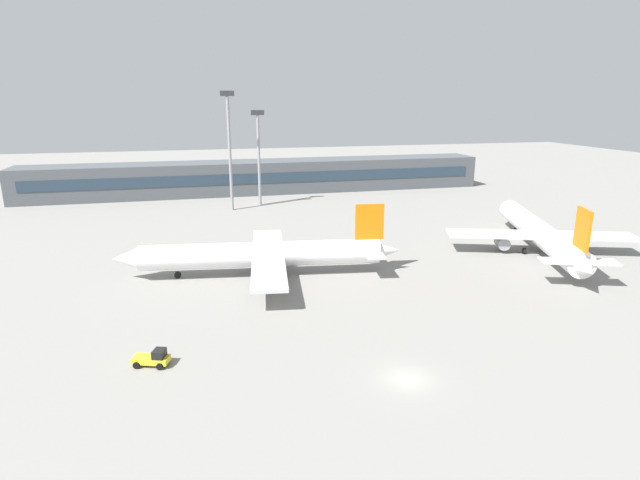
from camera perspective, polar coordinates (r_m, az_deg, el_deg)
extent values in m
plane|color=gray|center=(86.08, -0.92, -1.99)|extent=(400.00, 400.00, 0.00)
cube|color=#4C5156|center=(147.45, -6.68, 7.07)|extent=(129.26, 12.00, 9.00)
cube|color=#263847|center=(141.45, -6.36, 6.90)|extent=(122.80, 0.16, 2.80)
cylinder|color=white|center=(77.16, -6.57, -1.61)|extent=(36.08, 8.61, 3.79)
cone|color=white|center=(79.84, -20.83, -1.97)|extent=(4.62, 4.13, 3.60)
cone|color=white|center=(79.38, 7.62, -1.16)|extent=(4.11, 3.14, 2.65)
cube|color=orange|center=(77.52, 5.57, 2.05)|extent=(4.40, 0.95, 5.48)
cube|color=silver|center=(78.73, 5.70, -1.09)|extent=(4.11, 10.26, 0.24)
cube|color=silver|center=(77.25, -5.83, -1.80)|extent=(8.79, 30.29, 0.50)
cylinder|color=gray|center=(83.38, -5.85, -1.51)|extent=(3.43, 2.41, 1.99)
cylinder|color=gray|center=(72.02, -5.75, -4.28)|extent=(3.43, 2.41, 1.99)
cylinder|color=black|center=(79.17, -15.66, -3.78)|extent=(1.04, 0.53, 1.00)
cylinder|color=black|center=(80.49, -5.09, -2.93)|extent=(1.04, 0.53, 1.00)
cylinder|color=black|center=(75.58, -5.00, -4.17)|extent=(1.04, 0.53, 1.00)
cylinder|color=white|center=(96.92, 23.30, 0.85)|extent=(16.13, 37.06, 3.99)
cone|color=white|center=(116.27, 20.25, 3.43)|extent=(5.02, 5.39, 3.79)
cone|color=white|center=(78.44, 27.78, -2.93)|extent=(3.95, 4.69, 2.80)
cube|color=orange|center=(80.03, 27.38, 1.10)|extent=(1.87, 4.49, 5.78)
cube|color=silver|center=(80.90, 27.05, -2.16)|extent=(10.89, 6.21, 0.25)
cube|color=silver|center=(96.02, 23.47, 0.51)|extent=(31.45, 15.07, 0.53)
cylinder|color=gray|center=(98.57, 26.85, -0.42)|extent=(3.09, 3.87, 2.10)
cylinder|color=gray|center=(94.58, 19.75, -0.25)|extent=(3.09, 3.87, 2.10)
cylinder|color=black|center=(109.87, 21.08, 1.11)|extent=(0.74, 1.13, 1.05)
cylinder|color=black|center=(96.63, 25.03, -1.19)|extent=(0.74, 1.13, 1.05)
cylinder|color=black|center=(94.89, 21.93, -1.14)|extent=(0.74, 1.13, 1.05)
cube|color=yellow|center=(55.11, -18.41, -12.59)|extent=(3.89, 2.62, 0.60)
cube|color=black|center=(54.47, -17.59, -12.09)|extent=(1.50, 1.69, 0.90)
cylinder|color=black|center=(54.17, -17.53, -13.38)|extent=(0.74, 0.47, 0.70)
cylinder|color=black|center=(55.42, -16.90, -12.63)|extent=(0.74, 0.47, 0.70)
cylinder|color=black|center=(55.11, -19.89, -13.08)|extent=(0.74, 0.47, 0.70)
cylinder|color=black|center=(56.34, -19.21, -12.36)|extent=(0.74, 0.47, 0.70)
cylinder|color=gray|center=(128.58, -6.86, 8.79)|extent=(0.70, 0.70, 22.16)
cube|color=#333338|center=(127.77, -7.03, 14.00)|extent=(3.20, 0.80, 1.20)
cylinder|color=gray|center=(123.20, -10.07, 9.41)|extent=(0.70, 0.70, 26.58)
cube|color=#333338|center=(122.56, -10.38, 15.87)|extent=(3.20, 0.80, 1.20)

